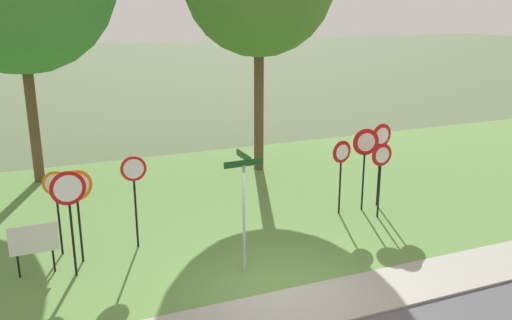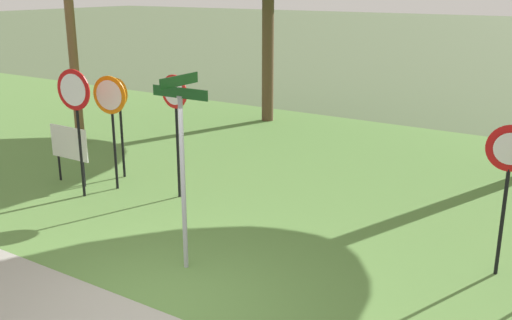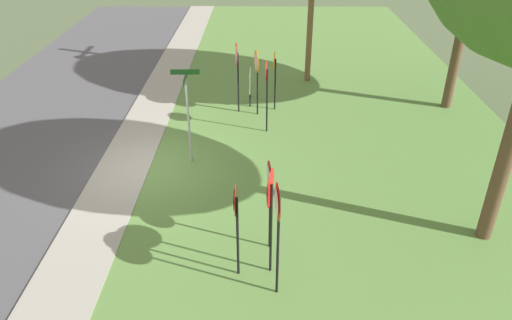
{
  "view_description": "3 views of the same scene",
  "coord_description": "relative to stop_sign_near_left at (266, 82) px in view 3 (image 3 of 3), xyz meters",
  "views": [
    {
      "loc": [
        -4.74,
        -9.82,
        6.23
      ],
      "look_at": [
        1.05,
        4.14,
        1.84
      ],
      "focal_mm": 38.38,
      "sensor_mm": 36.0,
      "label": 1
    },
    {
      "loc": [
        4.88,
        -5.04,
        4.19
      ],
      "look_at": [
        -0.49,
        3.18,
        1.24
      ],
      "focal_mm": 41.43,
      "sensor_mm": 36.0,
      "label": 2
    },
    {
      "loc": [
        12.41,
        3.33,
        7.45
      ],
      "look_at": [
        1.25,
        3.2,
        1.06
      ],
      "focal_mm": 34.01,
      "sensor_mm": 36.0,
      "label": 3
    }
  ],
  "objects": [
    {
      "name": "sidewalk_strip",
      "position": [
        2.56,
        -4.29,
        -1.79
      ],
      "size": [
        44.0,
        1.6,
        0.06
      ],
      "primitive_type": "cube",
      "color": "#99968C",
      "rests_on": "ground_plane"
    },
    {
      "name": "grass_median",
      "position": [
        2.56,
        2.51,
        -1.8
      ],
      "size": [
        44.0,
        12.0,
        0.04
      ],
      "primitive_type": "cube",
      "color": "#567F3D",
      "rests_on": "ground_plane"
    },
    {
      "name": "yield_sign_near_right",
      "position": [
        7.01,
        -0.67,
        -0.1
      ],
      "size": [
        0.68,
        0.1,
        2.27
      ],
      "rotation": [
        0.0,
        0.0,
        -0.01
      ],
      "color": "black",
      "rests_on": "grass_median"
    },
    {
      "name": "yield_sign_far_right",
      "position": [
        6.09,
        0.02,
        -0.09
      ],
      "size": [
        0.67,
        0.13,
        2.28
      ],
      "rotation": [
        0.0,
        0.0,
        0.14
      ],
      "color": "black",
      "rests_on": "grass_median"
    },
    {
      "name": "yield_sign_near_left",
      "position": [
        6.91,
        0.02,
        0.15
      ],
      "size": [
        0.81,
        0.19,
        2.57
      ],
      "rotation": [
        0.0,
        0.0,
        -0.2
      ],
      "color": "black",
      "rests_on": "grass_median"
    },
    {
      "name": "stop_sign_near_left",
      "position": [
        0.0,
        0.0,
        0.0
      ],
      "size": [
        0.65,
        0.1,
        2.48
      ],
      "rotation": [
        0.0,
        0.0,
        -0.05
      ],
      "color": "black",
      "rests_on": "grass_median"
    },
    {
      "name": "ground_plane",
      "position": [
        2.56,
        -3.49,
        -1.82
      ],
      "size": [
        160.0,
        160.0,
        0.0
      ],
      "primitive_type": "plane",
      "color": "#4C5B3D"
    },
    {
      "name": "stop_sign_near_right",
      "position": [
        -1.86,
        0.31,
        -0.2
      ],
      "size": [
        0.62,
        0.11,
        2.22
      ],
      "rotation": [
        0.0,
        0.0,
        -0.07
      ],
      "color": "black",
      "rests_on": "grass_median"
    },
    {
      "name": "notice_board",
      "position": [
        -2.48,
        -0.59,
        -0.95
      ],
      "size": [
        1.1,
        0.05,
        1.25
      ],
      "rotation": [
        0.0,
        0.0,
        0.0
      ],
      "color": "black",
      "rests_on": "grass_median"
    },
    {
      "name": "stop_sign_far_center",
      "position": [
        -1.64,
        -1.03,
        0.11
      ],
      "size": [
        0.8,
        0.13,
        2.58
      ],
      "rotation": [
        0.0,
        0.0,
        0.12
      ],
      "color": "black",
      "rests_on": "grass_median"
    },
    {
      "name": "street_name_post",
      "position": [
        2.09,
        -2.29,
        -0.04
      ],
      "size": [
        0.96,
        0.82,
        2.93
      ],
      "rotation": [
        0.0,
        0.0,
        0.02
      ],
      "color": "#9EA0A8",
      "rests_on": "grass_median"
    },
    {
      "name": "stop_sign_far_left",
      "position": [
        -1.42,
        -0.33,
        -0.04
      ],
      "size": [
        0.77,
        0.16,
        2.38
      ],
      "rotation": [
        0.0,
        0.0,
        0.18
      ],
      "color": "black",
      "rests_on": "grass_median"
    },
    {
      "name": "yield_sign_far_left",
      "position": [
        7.55,
        0.15,
        0.2
      ],
      "size": [
        0.74,
        0.12,
        2.64
      ],
      "rotation": [
        0.0,
        0.0,
        0.11
      ],
      "color": "black",
      "rests_on": "grass_median"
    }
  ]
}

